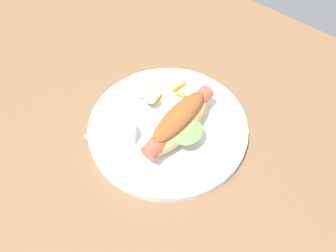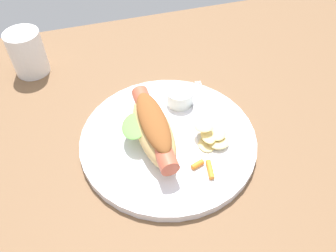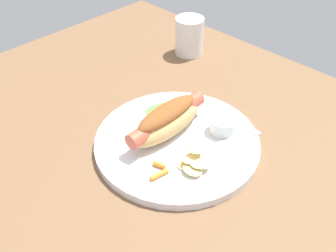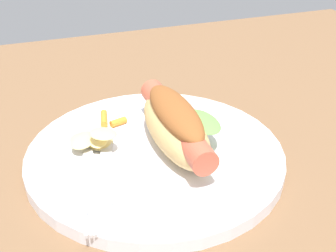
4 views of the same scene
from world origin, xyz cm
name	(u,v)px [view 4 (image 4 of 4)]	position (x,y,z in cm)	size (l,w,h in cm)	color
ground_plane	(130,165)	(0.00, 0.00, -0.90)	(120.00, 90.00, 1.80)	brown
plate	(155,157)	(2.73, -1.61, 0.80)	(30.85, 30.85, 1.60)	white
hot_dog	(176,124)	(5.37, -1.58, 4.81)	(8.72, 18.32, 6.17)	tan
sauce_ramekin	(134,186)	(-1.86, -9.37, 3.10)	(5.18, 5.18, 2.99)	white
fork	(89,187)	(-6.02, -6.26, 1.80)	(3.46, 14.67, 0.40)	silver
knife	(106,178)	(-4.05, -5.28, 1.78)	(14.46, 1.40, 0.36)	silver
chips_pile	(94,139)	(-3.99, 1.55, 2.80)	(6.65, 6.05, 2.96)	#E4CC7E
carrot_garnish	(109,120)	(-0.98, 6.65, 2.05)	(3.39, 4.02, 0.93)	orange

